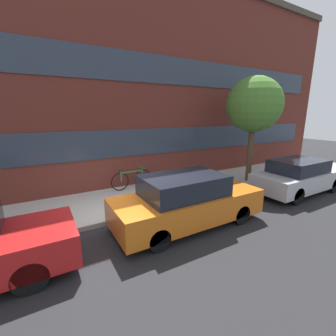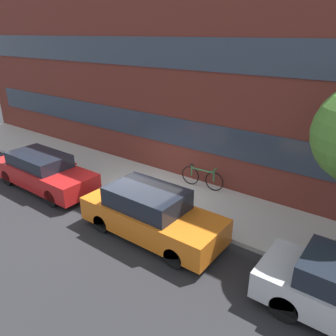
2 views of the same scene
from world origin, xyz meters
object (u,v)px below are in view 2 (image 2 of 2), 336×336
(bicycle, at_px, (202,177))
(parked_car_orange, at_px, (151,214))
(fire_hydrant, at_px, (72,162))
(parked_car_red, at_px, (43,171))

(bicycle, bearing_deg, parked_car_orange, -87.79)
(parked_car_orange, relative_size, bicycle, 2.48)
(parked_car_orange, xyz_separation_m, fire_hydrant, (-5.65, 1.56, -0.24))
(parked_car_red, bearing_deg, fire_hydrant, 101.87)
(parked_car_red, relative_size, fire_hydrant, 6.74)
(parked_car_orange, distance_m, bicycle, 3.45)
(parked_car_red, distance_m, parked_car_orange, 5.32)
(parked_car_red, distance_m, fire_hydrant, 1.61)
(parked_car_orange, distance_m, fire_hydrant, 5.86)
(bicycle, bearing_deg, parked_car_red, -148.97)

